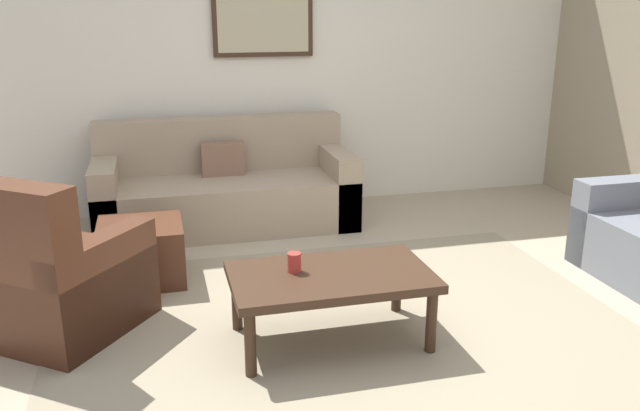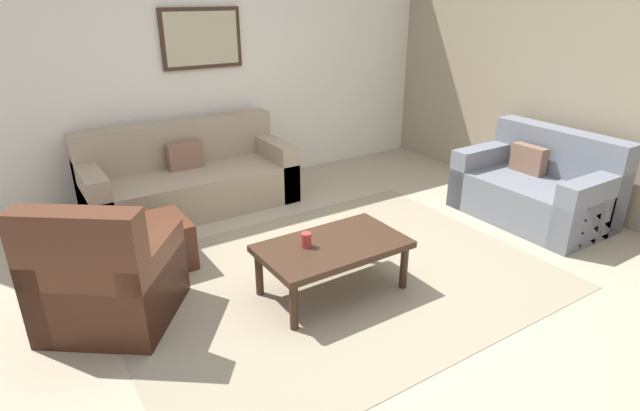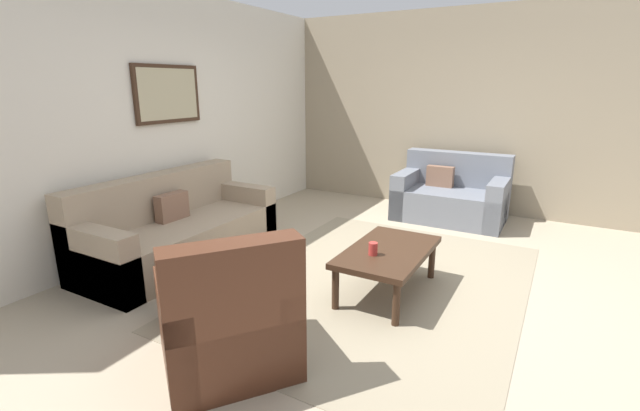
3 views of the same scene
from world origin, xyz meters
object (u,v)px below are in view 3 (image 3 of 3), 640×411
at_px(ottoman, 208,288).
at_px(cup, 373,249).
at_px(couch_main, 175,231).
at_px(armchair_leather, 229,327).
at_px(framed_artwork, 168,94).
at_px(couch_loveseat, 452,197).
at_px(coffee_table, 388,254).

xyz_separation_m(ottoman, cup, (0.83, -1.08, 0.26)).
relative_size(couch_main, armchair_leather, 1.89).
bearing_deg(cup, couch_main, 93.62).
xyz_separation_m(couch_main, ottoman, (-0.69, -1.11, -0.10)).
height_order(cup, framed_artwork, framed_artwork).
height_order(couch_loveseat, armchair_leather, armchair_leather).
height_order(armchair_leather, cup, armchair_leather).
bearing_deg(couch_loveseat, couch_main, 142.65).
bearing_deg(cup, armchair_leather, 162.50).
relative_size(couch_main, cup, 19.62).
distance_m(couch_loveseat, framed_artwork, 3.84).
relative_size(armchair_leather, ottoman, 2.00).
bearing_deg(cup, ottoman, 127.59).
distance_m(couch_loveseat, ottoman, 3.75).
relative_size(coffee_table, framed_artwork, 1.25).
distance_m(coffee_table, framed_artwork, 2.98).
bearing_deg(coffee_table, couch_loveseat, 1.07).
height_order(couch_loveseat, coffee_table, couch_loveseat).
bearing_deg(framed_artwork, cup, -96.60).
bearing_deg(coffee_table, ottoman, 131.74).
relative_size(armchair_leather, coffee_table, 1.02).
xyz_separation_m(couch_main, armchair_leather, (-1.19, -1.77, 0.01)).
bearing_deg(ottoman, couch_loveseat, -17.04).
height_order(couch_main, couch_loveseat, same).
bearing_deg(couch_main, cup, -86.38).
distance_m(couch_main, ottoman, 1.31).
relative_size(couch_loveseat, ottoman, 2.52).
relative_size(armchair_leather, framed_artwork, 1.27).
bearing_deg(ottoman, framed_artwork, 53.31).
xyz_separation_m(couch_main, coffee_table, (0.33, -2.25, 0.06)).
bearing_deg(coffee_table, framed_artwork, 87.63).
xyz_separation_m(ottoman, coffee_table, (1.02, -1.15, 0.16)).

